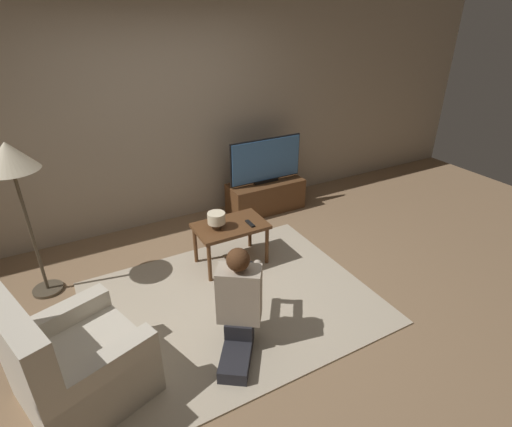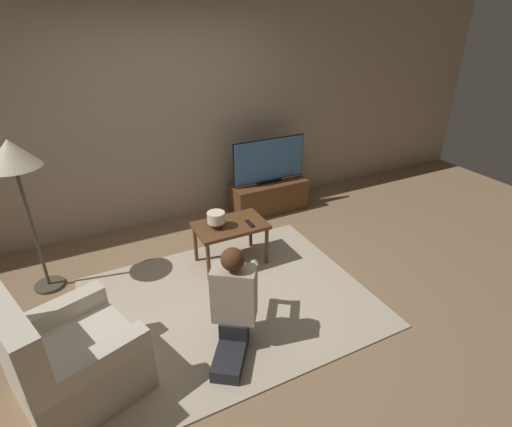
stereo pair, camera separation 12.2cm
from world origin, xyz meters
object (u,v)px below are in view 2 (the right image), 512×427
Objects in this scene: armchair at (70,362)px; person_kneeling at (234,302)px; tv at (269,161)px; coffee_table at (230,229)px; floor_lamp at (13,162)px; table_lamp at (216,218)px.

armchair is 1.21m from person_kneeling.
tv reaches higher than coffee_table.
floor_lamp is at bearing -169.76° from tv.
table_lamp is at bearing -74.67° from armchair.
tv is at bearing 40.06° from table_lamp.
armchair is 5.44× the size of table_lamp.
floor_lamp is (-1.78, 0.44, 0.89)m from coffee_table.
person_kneeling is 5.02× the size of table_lamp.
coffee_table is 4.08× the size of table_lamp.
armchair is at bearing -84.65° from floor_lamp.
person_kneeling reaches higher than table_lamp.
person_kneeling is (-1.41, -2.03, -0.27)m from tv.
tv is at bearing -71.79° from armchair.
armchair is (0.13, -1.43, -1.01)m from floor_lamp.
person_kneeling is at bearing -112.34° from coffee_table.
floor_lamp is 1.54× the size of armchair.
coffee_table is 1.92m from armchair.
table_lamp is at bearing 179.32° from coffee_table.
coffee_table is at bearing -77.46° from person_kneeling.
table_lamp is (1.49, 0.99, 0.29)m from armchair.
coffee_table is 1.18m from person_kneeling.
floor_lamp is at bearing 166.00° from coffee_table.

